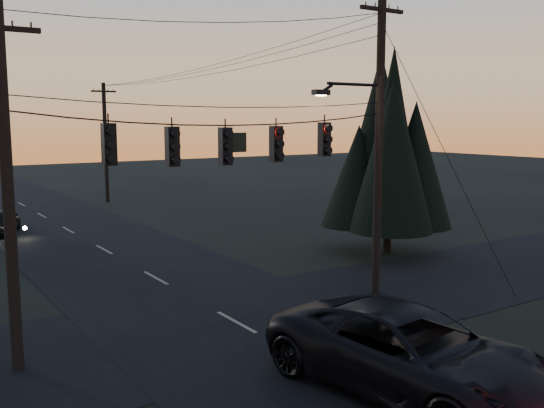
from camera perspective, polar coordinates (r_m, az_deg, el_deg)
main_road at (r=26.89m, az=-14.19°, el=-4.95°), size 8.00×120.00×0.02m
cross_road at (r=18.08m, az=-3.39°, el=-11.06°), size 60.00×7.00×0.02m
utility_pole_right at (r=21.24m, az=9.69°, el=-8.28°), size 5.00×0.30×10.00m
utility_pole_left at (r=16.14m, az=-22.75°, el=-14.10°), size 1.80×0.30×8.50m
utility_pole_far_r at (r=45.44m, az=-15.20°, el=0.18°), size 1.80×0.30×8.50m
span_signal_assembly at (r=17.00m, az=-4.24°, el=5.69°), size 11.50×0.44×1.61m
evergreen_right at (r=27.08m, az=10.99°, el=5.00°), size 4.00×4.00×7.97m
suv_near at (r=13.73m, az=12.81°, el=-13.49°), size 3.97×6.95×1.83m
sedan_oncoming_a at (r=34.45m, az=-24.18°, el=-1.48°), size 2.72×4.30×1.36m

